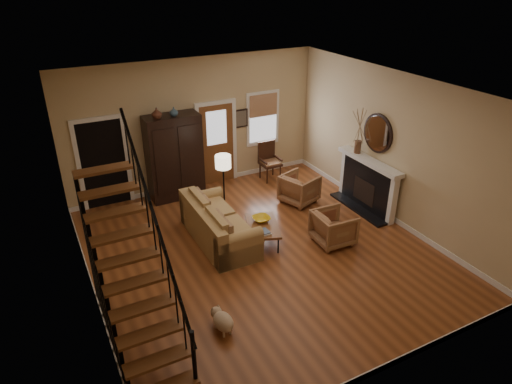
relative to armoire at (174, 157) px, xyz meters
name	(u,v)px	position (x,y,z in m)	size (l,w,h in m)	color
room	(206,157)	(0.29, -1.39, 0.46)	(7.00, 7.33, 3.30)	brown
staircase	(129,254)	(-2.08, -4.45, 0.55)	(0.94, 2.80, 3.20)	brown
fireplace	(369,179)	(3.83, -2.65, -0.31)	(0.33, 1.95, 2.30)	black
armoire	(174,157)	(0.00, 0.00, 0.00)	(1.30, 0.60, 2.10)	black
vase_a	(157,113)	(-0.35, -0.10, 1.17)	(0.24, 0.24, 0.25)	#4C2619
vase_b	(174,112)	(0.05, -0.10, 1.16)	(0.20, 0.20, 0.21)	#334C60
sofa	(219,223)	(0.13, -2.37, -0.64)	(0.95, 2.21, 0.82)	#AB854E
coffee_table	(263,233)	(0.91, -2.84, -0.84)	(0.62, 1.07, 0.41)	brown
bowl	(261,219)	(0.96, -2.69, -0.59)	(0.37, 0.37, 0.09)	gold
books	(264,232)	(0.79, -3.14, -0.61)	(0.20, 0.27, 0.05)	beige
armchair_left	(334,228)	(2.20, -3.54, -0.70)	(0.76, 0.78, 0.71)	brown
armchair_right	(299,189)	(2.54, -1.67, -0.69)	(0.77, 0.79, 0.72)	brown
floor_lamp	(224,187)	(0.63, -1.52, -0.29)	(0.35, 0.35, 1.52)	black
side_chair	(270,162)	(2.55, -0.20, -0.54)	(0.54, 0.54, 1.02)	#371D11
dog	(223,323)	(-0.88, -4.87, -0.88)	(0.28, 0.48, 0.35)	beige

